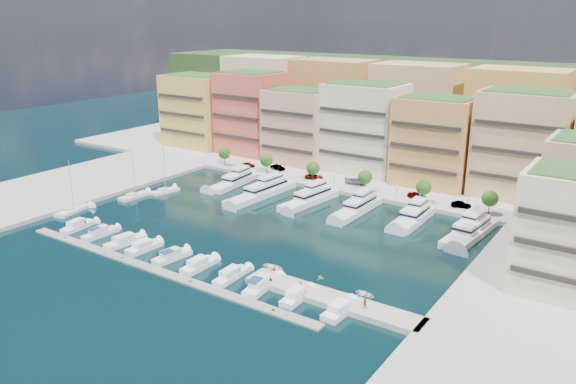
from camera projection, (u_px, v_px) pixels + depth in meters
name	position (u px, v px, depth m)	size (l,w,h in m)	color
ground	(264.00, 226.00, 125.73)	(400.00, 400.00, 0.00)	black
north_quay	(383.00, 167.00, 174.62)	(220.00, 64.00, 2.00)	#9E998E
east_quay	(558.00, 322.00, 86.13)	(34.00, 76.00, 2.00)	#9E998E
west_quay	(64.00, 189.00, 152.70)	(34.00, 76.00, 2.00)	#9E998E
hillside	(437.00, 140.00, 212.47)	(240.00, 40.00, 58.00)	#213516
south_pontoon	(155.00, 271.00, 103.68)	(72.00, 2.20, 0.35)	gray
finger_pier	(331.00, 302.00, 92.27)	(32.00, 5.00, 2.00)	#9E998E
apartment_0	(198.00, 110.00, 196.59)	(22.00, 16.50, 24.80)	gold
apartment_1	(251.00, 113.00, 186.05)	(20.00, 16.50, 26.80)	#D65D47
apartment_2	(300.00, 126.00, 173.80)	(20.00, 15.50, 22.80)	tan
apartment_3	(364.00, 128.00, 163.66)	(22.00, 16.50, 25.80)	beige
apartment_4	(434.00, 141.00, 150.57)	(20.00, 15.50, 23.80)	#CE864D
apartment_5	(523.00, 145.00, 139.89)	(22.00, 16.50, 26.80)	tan
backblock_0	(264.00, 97.00, 208.81)	(26.00, 18.00, 30.00)	beige
backblock_1	(334.00, 104.00, 192.70)	(26.00, 18.00, 30.00)	#CE864D
backblock_2	(416.00, 112.00, 176.60)	(26.00, 18.00, 30.00)	tan
backblock_3	(516.00, 122.00, 160.49)	(26.00, 18.00, 30.00)	gold
tree_0	(225.00, 153.00, 172.19)	(3.80, 3.80, 5.65)	#473323
tree_1	(266.00, 160.00, 163.61)	(3.80, 3.80, 5.65)	#473323
tree_2	(313.00, 168.00, 155.02)	(3.80, 3.80, 5.65)	#473323
tree_3	(365.00, 177.00, 146.43)	(3.80, 3.80, 5.65)	#473323
tree_4	(424.00, 187.00, 137.84)	(3.80, 3.80, 5.65)	#473323
tree_5	(490.00, 199.00, 129.25)	(3.80, 3.80, 5.65)	#473323
lamppost_0	(230.00, 159.00, 168.51)	(0.30, 0.30, 4.20)	black
lamppost_1	(279.00, 168.00, 158.85)	(0.30, 0.30, 4.20)	black
lamppost_2	(334.00, 178.00, 149.18)	(0.30, 0.30, 4.20)	black
lamppost_3	(397.00, 189.00, 139.52)	(0.30, 0.30, 4.20)	black
lamppost_4	(469.00, 202.00, 129.86)	(0.30, 0.30, 4.20)	black
yacht_1	(234.00, 181.00, 155.71)	(6.21, 18.05, 7.30)	white
yacht_2	(263.00, 191.00, 146.60)	(6.00, 24.80, 7.30)	white
yacht_3	(311.00, 198.00, 141.09)	(6.42, 20.32, 7.30)	white
yacht_4	(358.00, 208.00, 134.41)	(4.55, 19.14, 7.30)	white
yacht_5	(413.00, 216.00, 128.09)	(5.00, 16.49, 7.30)	white
yacht_6	(470.00, 231.00, 119.68)	(6.84, 20.05, 7.30)	white
cruiser_0	(78.00, 226.00, 123.97)	(3.50, 8.24, 2.55)	white
cruiser_1	(100.00, 233.00, 119.86)	(2.50, 8.26, 2.66)	white
cruiser_2	(125.00, 242.00, 115.57)	(3.65, 9.17, 2.55)	white
cruiser_3	(144.00, 248.00, 112.60)	(3.22, 7.67, 2.55)	white
cruiser_4	(172.00, 257.00, 108.32)	(3.56, 8.25, 2.66)	white
cruiser_5	(199.00, 265.00, 104.53)	(2.76, 7.84, 2.55)	white
cruiser_6	(231.00, 276.00, 100.33)	(2.75, 8.46, 2.55)	white
cruiser_7	(261.00, 285.00, 96.74)	(3.90, 8.97, 2.66)	white
cruiser_8	(296.00, 297.00, 92.86)	(2.81, 7.29, 2.55)	white
cruiser_9	(339.00, 311.00, 88.48)	(3.01, 7.45, 2.55)	white
sailboat_2	(165.00, 192.00, 149.18)	(4.19, 8.00, 13.20)	white
sailboat_0	(72.00, 211.00, 134.38)	(4.39, 9.39, 13.20)	white
sailboat_1	(134.00, 197.00, 145.13)	(3.00, 8.58, 13.20)	white
tender_0	(274.00, 267.00, 103.93)	(3.02, 4.23, 0.88)	silver
tender_2	(365.00, 295.00, 93.99)	(2.53, 3.55, 0.73)	silver
tender_1	(321.00, 277.00, 100.09)	(1.30, 1.50, 0.79)	beige
car_0	(248.00, 165.00, 170.69)	(1.72, 4.27, 1.46)	gray
car_1	(278.00, 167.00, 167.35)	(1.68, 4.81, 1.58)	gray
car_2	(314.00, 176.00, 158.16)	(2.39, 5.19, 1.44)	gray
car_3	(356.00, 181.00, 153.03)	(2.38, 5.85, 1.70)	gray
car_4	(417.00, 195.00, 141.00)	(2.00, 4.96, 1.69)	gray
car_5	(461.00, 205.00, 134.35)	(1.61, 4.61, 1.52)	gray
person_0	(301.00, 286.00, 93.93)	(0.59, 0.39, 1.62)	#252F4B
person_1	(364.00, 303.00, 88.16)	(0.83, 0.65, 1.70)	brown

